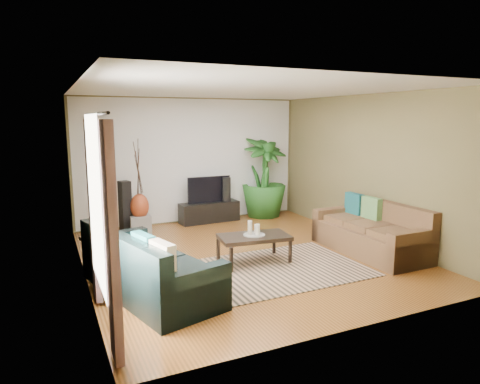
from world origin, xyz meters
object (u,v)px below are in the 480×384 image
vase (140,206)px  tv_stand (209,212)px  pedestal (140,225)px  potted_plant (263,177)px  television (209,189)px  speaker_right (226,199)px  speaker_left (125,208)px  side_table (100,252)px  coffee_table (254,249)px  sofa_right (370,228)px  sofa_left (150,261)px

vase → tv_stand: bearing=15.5°
pedestal → potted_plant: bearing=8.6°
television → speaker_right: 0.46m
speaker_right → potted_plant: (0.95, 0.02, 0.44)m
speaker_left → tv_stand: bearing=-4.7°
tv_stand → side_table: size_ratio=2.75×
coffee_table → speaker_left: 2.96m
sofa_right → television: (-1.70, 3.20, 0.30)m
coffee_table → speaker_right: (0.71, 2.83, 0.27)m
potted_plant → vase: 3.01m
sofa_right → speaker_right: bearing=-158.5°
coffee_table → pedestal: bearing=124.9°
speaker_left → pedestal: bearing=-36.3°
speaker_right → vase: speaker_right is taller
sofa_left → potted_plant: bearing=-61.2°
sofa_right → television: 3.63m
speaker_right → potted_plant: potted_plant is taller
sofa_right → potted_plant: (-0.36, 3.20, 0.50)m
sofa_right → pedestal: bearing=-130.7°
sofa_right → potted_plant: potted_plant is taller
sofa_left → television: 3.94m
sofa_right → pedestal: 4.31m
potted_plant → sofa_right: bearing=-83.6°
side_table → tv_stand: bearing=38.7°
potted_plant → side_table: bearing=-152.3°
coffee_table → tv_stand: 2.87m
sofa_left → side_table: size_ratio=4.64×
tv_stand → pedestal: tv_stand is taller
sofa_right → speaker_left: bearing=-129.6°
pedestal → vase: (0.00, 0.00, 0.37)m
sofa_left → sofa_right: size_ratio=1.09×
sofa_right → speaker_left: (-3.57, 2.85, 0.11)m
coffee_table → speaker_left: speaker_left is taller
sofa_right → pedestal: sofa_right is taller
sofa_right → vase: sofa_right is taller
potted_plant → sofa_left: bearing=-135.8°
coffee_table → speaker_right: speaker_right is taller
sofa_right → television: television is taller
sofa_left → television: television is taller
speaker_right → vase: size_ratio=1.95×
speaker_left → side_table: 1.86m
sofa_left → speaker_right: 4.14m
sofa_right → potted_plant: 3.25m
coffee_table → side_table: size_ratio=2.28×
sofa_left → coffee_table: 1.84m
sofa_right → speaker_left: size_ratio=1.90×
speaker_left → potted_plant: potted_plant is taller
sofa_right → vase: (-3.31, 2.75, 0.15)m
sofa_left → speaker_left: (0.21, 2.99, 0.11)m
sofa_left → vase: bearing=-24.7°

